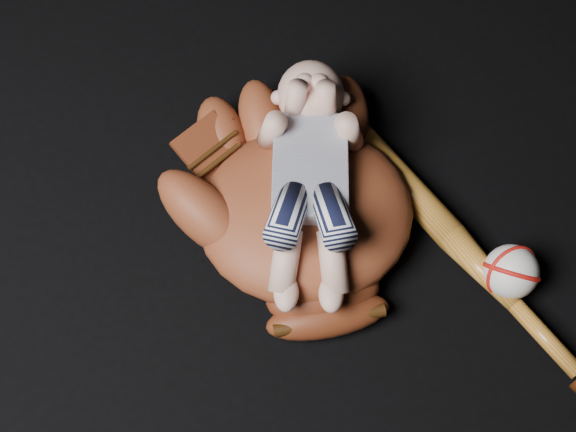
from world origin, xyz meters
The scene contains 4 objects.
baseball_glove centered at (-0.04, 0.04, 0.07)m, with size 0.40×0.45×0.14m, color maroon, non-canonical shape.
newborn_baby centered at (-0.03, 0.05, 0.13)m, with size 0.17×0.38×0.15m, color #D79F8A, non-canonical shape.
baseball_bat centered at (0.20, -0.01, 0.02)m, with size 0.05×0.51×0.05m, color #B46F22, non-canonical shape.
baseball centered at (0.26, -0.06, 0.04)m, with size 0.08×0.08×0.08m, color white.
Camera 1 is at (-0.09, -0.50, 1.11)m, focal length 50.00 mm.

